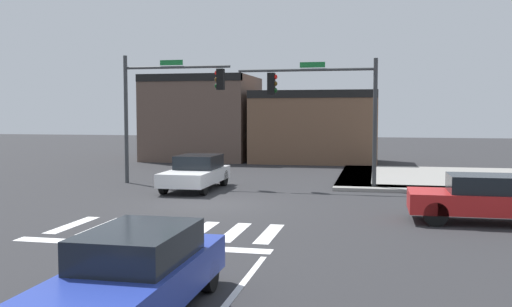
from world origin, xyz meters
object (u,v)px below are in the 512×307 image
Objects in this scene: traffic_signal_northwest at (165,97)px; car_red at (488,198)px; car_blue at (136,274)px; traffic_signal_northeast at (326,98)px; car_white at (196,172)px.

traffic_signal_northwest is 1.30× the size of car_red.
traffic_signal_northwest is 1.28× the size of car_blue.
car_red is at bearing -28.50° from traffic_signal_northwest.
car_red is (5.47, -6.89, -3.19)m from traffic_signal_northeast.
traffic_signal_northwest is at bearing -0.83° from traffic_signal_northeast.
car_white reaches higher than car_blue.
traffic_signal_northeast reaches higher than car_white.
car_white is at bearing 14.49° from car_blue.
traffic_signal_northeast reaches higher than car_red.
car_white is at bearing -26.52° from car_red.
traffic_signal_northwest is at bearing -28.50° from car_red.
car_red is at bearing 63.48° from car_white.
traffic_signal_northeast is 1.32× the size of car_red.
car_red is (12.89, -7.00, -3.32)m from traffic_signal_northwest.
traffic_signal_northwest is at bearing -128.07° from car_white.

